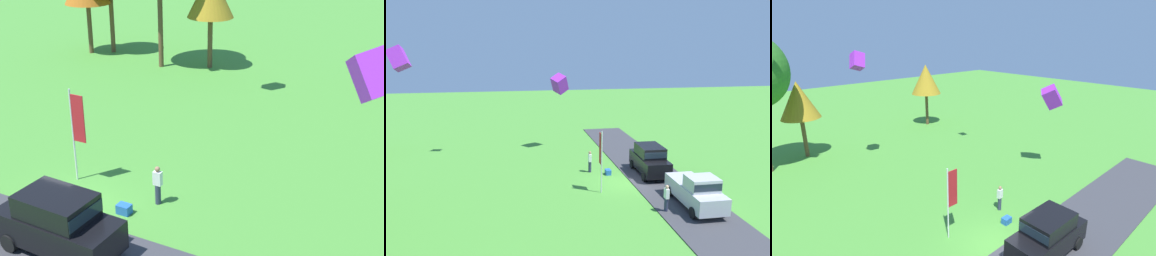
% 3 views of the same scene
% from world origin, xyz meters
% --- Properties ---
extents(ground_plane, '(120.00, 120.00, 0.00)m').
position_xyz_m(ground_plane, '(0.00, 0.00, 0.00)').
color(ground_plane, '#478E33').
extents(pavement_strip, '(36.00, 4.40, 0.06)m').
position_xyz_m(pavement_strip, '(0.00, -2.40, 0.03)').
color(pavement_strip, '#38383D').
rests_on(pavement_strip, ground).
extents(car_pickup_far_end, '(5.03, 2.11, 2.14)m').
position_xyz_m(car_pickup_far_end, '(-4.98, -2.76, 1.11)').
color(car_pickup_far_end, '#B7B7BC').
rests_on(car_pickup_far_end, ground).
extents(car_suv_by_flagpole, '(4.65, 2.15, 2.28)m').
position_xyz_m(car_suv_by_flagpole, '(1.34, -2.14, 1.30)').
color(car_suv_by_flagpole, black).
rests_on(car_suv_by_flagpole, ground).
extents(person_beside_suv, '(0.36, 0.24, 1.71)m').
position_xyz_m(person_beside_suv, '(-5.25, -0.70, 0.88)').
color(person_beside_suv, '#2D334C').
rests_on(person_beside_suv, ground).
extents(person_on_lawn, '(0.36, 0.24, 1.71)m').
position_xyz_m(person_on_lawn, '(2.74, 2.28, 0.88)').
color(person_on_lawn, '#2D334C').
rests_on(person_on_lawn, ground).
extents(flag_banner, '(0.71, 0.08, 4.29)m').
position_xyz_m(flag_banner, '(-1.31, 2.40, 2.72)').
color(flag_banner, silver).
rests_on(flag_banner, ground).
extents(cooler_box, '(0.56, 0.40, 0.40)m').
position_xyz_m(cooler_box, '(1.92, 1.00, 0.20)').
color(cooler_box, blue).
rests_on(cooler_box, ground).
extents(kite_box_high_right, '(2.04, 1.85, 2.11)m').
position_xyz_m(kite_box_high_right, '(10.34, 3.63, 6.30)').
color(kite_box_high_right, purple).
extents(kite_box_trailing_tail, '(1.29, 1.33, 1.69)m').
position_xyz_m(kite_box_trailing_tail, '(-0.39, 14.84, 9.04)').
color(kite_box_trailing_tail, purple).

